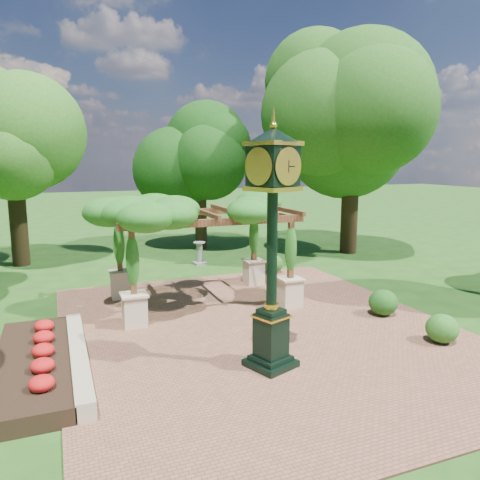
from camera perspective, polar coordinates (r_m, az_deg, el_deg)
name	(u,v)px	position (r m, az deg, el deg)	size (l,w,h in m)	color
ground	(278,344)	(11.79, 4.62, -12.55)	(120.00, 120.00, 0.00)	#1E4714
brick_plaza	(261,330)	(12.62, 2.57, -10.89)	(10.00, 12.00, 0.04)	brown
border_wall	(79,358)	(11.11, -19.08, -13.40)	(0.35, 5.00, 0.40)	#C6B793
flower_bed	(34,365)	(11.13, -23.84, -13.78)	(1.50, 5.00, 0.36)	red
pedestal_clock	(272,227)	(9.68, 3.97, 1.54)	(1.31, 1.31, 5.17)	black
pergola	(202,214)	(14.39, -4.68, 3.13)	(5.46, 3.45, 3.43)	beige
sundial	(199,254)	(20.32, -4.97, -1.76)	(0.63, 0.63, 0.98)	gray
shrub_front	(442,328)	(12.65, 23.43, -9.87)	(0.78, 0.78, 0.71)	#26621C
shrub_mid	(383,302)	(14.20, 17.06, -7.28)	(0.83, 0.83, 0.74)	#1B4E16
shrub_back	(273,264)	(18.59, 4.03, -2.91)	(0.81, 0.81, 0.73)	#255819
tree_west_far	(12,139)	(21.80, -26.06, 10.99)	(4.39, 4.39, 7.74)	black
tree_north	(200,153)	(23.68, -4.91, 10.49)	(3.87, 3.87, 6.98)	#382616
tree_east_far	(354,107)	(23.15, 13.68, 15.45)	(6.34, 6.34, 9.98)	#312113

